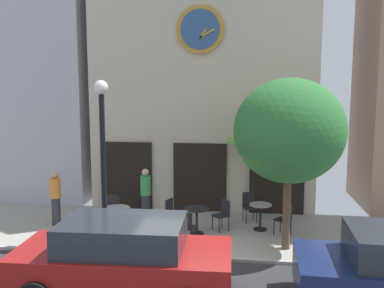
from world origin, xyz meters
The scene contains 17 objects.
ground_plane centered at (0.00, -0.98, -0.02)m, with size 29.25×10.26×0.13m.
clock_building centered at (-0.08, 5.49, 6.13)m, with size 7.63×4.08×11.82m.
neighbor_building_left centered at (-6.96, 6.43, 6.96)m, with size 5.43×4.59×13.92m.
street_lamp centered at (-2.22, 0.69, 2.20)m, with size 0.36×0.36×4.33m.
street_tree centered at (2.51, 1.02, 3.06)m, with size 2.79×2.51×4.40m.
cafe_table_center_left centered at (-2.16, 1.48, 0.57)m, with size 0.77×0.77×0.77m.
cafe_table_near_curb centered at (0.09, 1.80, 0.54)m, with size 0.72×0.72×0.76m.
cafe_table_near_door centered at (1.90, 2.40, 0.52)m, with size 0.65×0.65×0.77m.
cafe_chair_near_tree centered at (-0.09, 0.95, 0.53)m, with size 0.46×0.46×0.90m.
cafe_chair_curbside centered at (0.81, 2.23, 0.53)m, with size 0.56×0.56×0.90m.
cafe_chair_under_awning centered at (1.58, 3.19, 0.53)m, with size 0.50×0.50×0.90m.
cafe_chair_corner centered at (2.57, 1.96, 0.53)m, with size 0.56×0.56×0.90m.
cafe_chair_by_entrance centered at (-0.68, 2.10, 0.53)m, with size 0.52×0.52×0.90m.
cafe_chair_outer centered at (-2.53, 2.27, 0.53)m, with size 0.47×0.47×0.90m.
pedestrian_green centered at (-1.61, 2.72, 0.86)m, with size 0.38×0.38×1.67m.
pedestrian_orange centered at (-4.22, 2.02, 0.86)m, with size 0.37×0.37×1.67m.
parked_car_red centered at (-0.94, -1.88, 0.76)m, with size 4.36×2.13×1.55m.
Camera 1 is at (1.45, -9.64, 4.15)m, focal length 39.24 mm.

